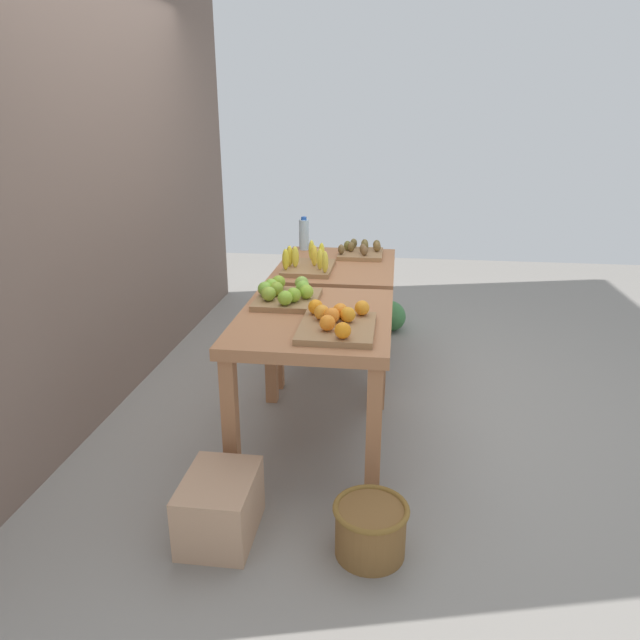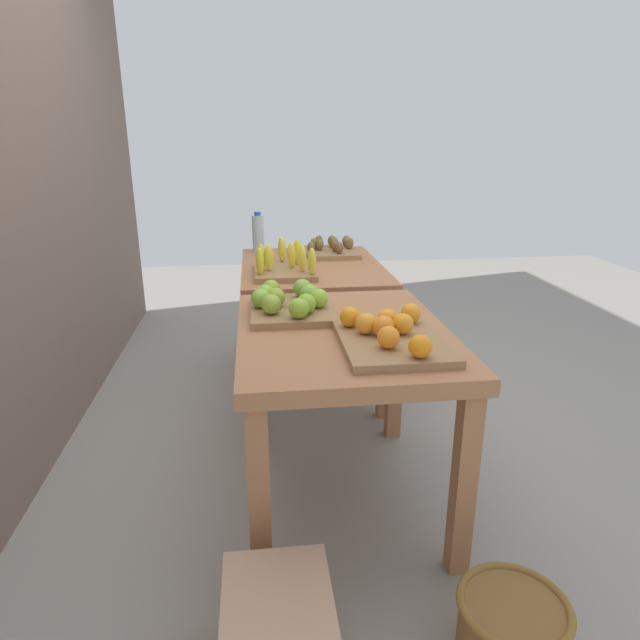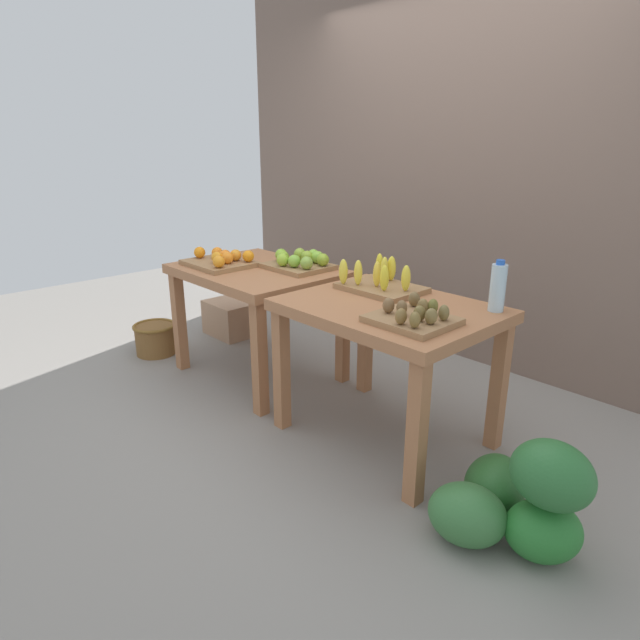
{
  "view_description": "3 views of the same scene",
  "coord_description": "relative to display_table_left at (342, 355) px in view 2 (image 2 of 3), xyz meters",
  "views": [
    {
      "loc": [
        -3.39,
        -0.4,
        1.73
      ],
      "look_at": [
        -0.07,
        0.04,
        0.55
      ],
      "focal_mm": 32.7,
      "sensor_mm": 36.0,
      "label": 1
    },
    {
      "loc": [
        -2.5,
        0.32,
        1.44
      ],
      "look_at": [
        -0.02,
        0.02,
        0.61
      ],
      "focal_mm": 30.52,
      "sensor_mm": 36.0,
      "label": 2
    },
    {
      "loc": [
        2.22,
        -2.03,
        1.55
      ],
      "look_at": [
        0.01,
        0.03,
        0.53
      ],
      "focal_mm": 30.22,
      "sensor_mm": 36.0,
      "label": 3
    }
  ],
  "objects": [
    {
      "name": "ground_plane",
      "position": [
        0.56,
        0.0,
        -0.64
      ],
      "size": [
        8.0,
        8.0,
        0.0
      ],
      "primitive_type": "plane",
      "color": "gray"
    },
    {
      "name": "display_table_left",
      "position": [
        0.0,
        0.0,
        0.0
      ],
      "size": [
        1.04,
        0.8,
        0.75
      ],
      "color": "#A96D45",
      "rests_on": "ground_plane"
    },
    {
      "name": "display_table_right",
      "position": [
        1.12,
        0.0,
        0.0
      ],
      "size": [
        1.04,
        0.8,
        0.75
      ],
      "color": "#A96D45",
      "rests_on": "ground_plane"
    },
    {
      "name": "orange_bin",
      "position": [
        -0.2,
        -0.14,
        0.15
      ],
      "size": [
        0.44,
        0.36,
        0.11
      ],
      "color": "#997048",
      "rests_on": "display_table_left"
    },
    {
      "name": "apple_bin",
      "position": [
        0.21,
        0.19,
        0.16
      ],
      "size": [
        0.4,
        0.34,
        0.11
      ],
      "color": "#997048",
      "rests_on": "display_table_left"
    },
    {
      "name": "banana_crate",
      "position": [
        0.91,
        0.17,
        0.16
      ],
      "size": [
        0.44,
        0.32,
        0.17
      ],
      "color": "#997048",
      "rests_on": "display_table_right"
    },
    {
      "name": "kiwi_bin",
      "position": [
        1.39,
        -0.15,
        0.14
      ],
      "size": [
        0.36,
        0.33,
        0.1
      ],
      "color": "#997048",
      "rests_on": "display_table_right"
    },
    {
      "name": "water_bottle",
      "position": [
        1.54,
        0.3,
        0.23
      ],
      "size": [
        0.08,
        0.08,
        0.25
      ],
      "color": "silver",
      "rests_on": "display_table_right"
    },
    {
      "name": "watermelon_pile",
      "position": [
        1.99,
        -0.25,
        -0.45
      ],
      "size": [
        0.63,
        0.62,
        0.5
      ],
      "color": "#26742C",
      "rests_on": "ground_plane"
    },
    {
      "name": "wicker_basket",
      "position": [
        -0.84,
        -0.35,
        -0.52
      ],
      "size": [
        0.32,
        0.32,
        0.23
      ],
      "color": "brown",
      "rests_on": "ground_plane"
    }
  ]
}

